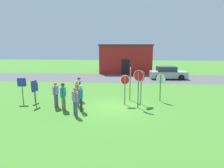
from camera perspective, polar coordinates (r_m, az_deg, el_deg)
ground_plane at (r=12.95m, az=0.33°, el=-6.90°), size 80.00×80.00×0.00m
street_asphalt at (r=24.29m, az=2.39°, el=1.79°), size 60.00×6.40×0.01m
building_background at (r=29.38m, az=4.05°, el=7.52°), size 7.57×4.97×4.14m
parked_car_on_street at (r=24.57m, az=16.03°, el=3.08°), size 4.37×2.15×1.51m
stop_sign_center_cluster at (r=13.42m, az=8.57°, el=0.70°), size 0.49×0.59×2.35m
stop_sign_leaning_left at (r=13.27m, az=3.81°, el=-0.32°), size 0.62×0.18×2.06m
stop_sign_rear_left at (r=14.47m, az=14.05°, el=0.33°), size 0.61×0.45×2.03m
stop_sign_low_front at (r=12.54m, az=7.75°, el=0.43°), size 0.62×0.40×2.51m
stop_sign_nearest at (r=14.35m, az=5.35°, el=1.64°), size 0.09×0.62×2.49m
person_in_teal at (r=12.13m, az=-9.10°, el=-3.64°), size 0.28×0.56×1.69m
person_in_dark_shirt at (r=12.56m, az=-14.12°, el=-3.16°), size 0.32×0.56×1.74m
person_in_blue at (r=14.44m, az=-9.69°, el=-0.98°), size 0.40×0.57×1.74m
person_on_left at (r=13.22m, az=-10.11°, el=-2.27°), size 0.32×0.57×1.74m
person_near_signs at (r=11.43m, az=-10.76°, el=-4.64°), size 0.43×0.43×1.69m
person_holding_notes at (r=13.25m, az=-16.16°, el=-2.67°), size 0.29×0.56×1.69m
info_panel_leftmost at (r=15.00m, az=-21.89°, el=-0.96°), size 0.16×0.59×1.56m
info_panel_middle at (r=14.98m, az=-24.90°, el=-0.51°), size 0.60×0.12×1.81m
info_panel_rightmost at (r=13.95m, az=-21.68°, el=-1.69°), size 0.18×0.59×1.61m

